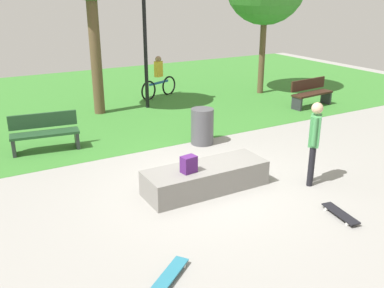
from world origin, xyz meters
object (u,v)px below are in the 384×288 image
cyclist_on_bicycle (159,80)px  skateboard_by_ledge (340,213)px  skater_performing_trick (314,137)px  park_bench_far_left (311,92)px  park_bench_by_oak (45,132)px  lamp_post (145,27)px  backpack_on_ledge (189,164)px  skateboard_spare (170,274)px  concrete_ledge (206,178)px  trash_bin (202,126)px

cyclist_on_bicycle → skateboard_by_ledge: bearing=-96.1°
skater_performing_trick → skateboard_by_ledge: bearing=-112.2°
skateboard_by_ledge → park_bench_far_left: 7.60m
park_bench_by_oak → lamp_post: 5.02m
backpack_on_ledge → skater_performing_trick: 2.56m
park_bench_by_oak → cyclist_on_bicycle: cyclist_on_bicycle is taller
park_bench_far_left → skateboard_by_ledge: bearing=-130.1°
skateboard_by_ledge → backpack_on_ledge: bearing=133.8°
skater_performing_trick → skateboard_spare: size_ratio=2.23×
concrete_ledge → trash_bin: size_ratio=2.69×
skateboard_spare → lamp_post: bearing=68.1°
skateboard_by_ledge → cyclist_on_bicycle: size_ratio=0.48×
park_bench_by_oak → backpack_on_ledge: bearing=-64.5°
park_bench_by_oak → skateboard_by_ledge: bearing=-57.4°
concrete_ledge → park_bench_by_oak: bearing=121.0°
skateboard_spare → cyclist_on_bicycle: 10.51m
park_bench_by_oak → cyclist_on_bicycle: bearing=37.2°
concrete_ledge → skateboard_spare: 2.83m
backpack_on_ledge → lamp_post: (1.95, 6.36, 1.97)m
skater_performing_trick → cyclist_on_bicycle: skater_performing_trick is taller
skateboard_by_ledge → park_bench_by_oak: bearing=122.6°
backpack_on_ledge → skateboard_spare: backpack_on_ledge is taller
park_bench_by_oak → concrete_ledge: bearing=-59.0°
concrete_ledge → cyclist_on_bicycle: (2.50, 7.43, 0.38)m
concrete_ledge → skateboard_spare: bearing=-131.1°
skater_performing_trick → trash_bin: 3.26m
backpack_on_ledge → trash_bin: 2.99m
skateboard_by_ledge → park_bench_far_left: bearing=49.9°
skateboard_by_ledge → cyclist_on_bicycle: cyclist_on_bicycle is taller
concrete_ledge → skateboard_by_ledge: size_ratio=3.01×
trash_bin → skater_performing_trick: bearing=-77.5°
concrete_ledge → lamp_post: size_ratio=0.57×
backpack_on_ledge → skater_performing_trick: skater_performing_trick is taller
backpack_on_ledge → cyclist_on_bicycle: 8.07m
backpack_on_ledge → park_bench_far_left: park_bench_far_left is taller
park_bench_far_left → skater_performing_trick: bearing=-134.0°
skateboard_spare → cyclist_on_bicycle: bearing=65.5°
skateboard_spare → lamp_post: 9.40m
trash_bin → cyclist_on_bicycle: bearing=76.8°
concrete_ledge → lamp_post: bearing=76.4°
skateboard_spare → lamp_post: (3.38, 8.40, 2.56)m
concrete_ledge → park_bench_far_left: 7.38m
lamp_post → backpack_on_ledge: bearing=-107.1°
skateboard_by_ledge → skateboard_spare: same height
concrete_ledge → park_bench_by_oak: 4.43m
skateboard_by_ledge → lamp_post: bearing=89.7°
skater_performing_trick → park_bench_by_oak: 6.30m
skater_performing_trick → park_bench_far_left: 6.31m
skateboard_by_ledge → cyclist_on_bicycle: bearing=83.9°
skateboard_spare → park_bench_by_oak: park_bench_by_oak is taller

